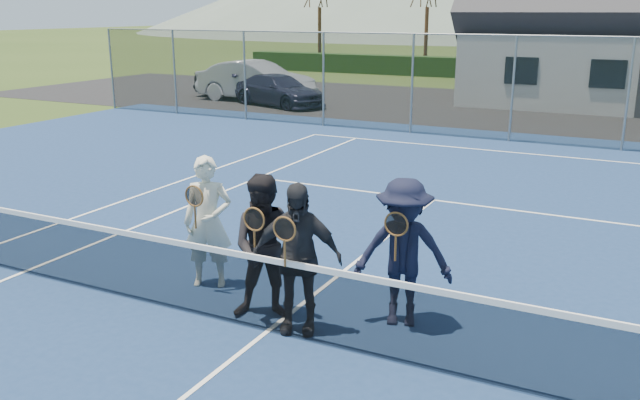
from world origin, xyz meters
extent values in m
plane|color=#2D4117|center=(0.00, 20.00, 0.00)|extent=(220.00, 220.00, 0.00)
cube|color=navy|center=(0.00, 0.00, 0.01)|extent=(30.00, 30.00, 0.02)
cube|color=black|center=(-4.00, 20.00, 0.01)|extent=(40.00, 12.00, 0.01)
cube|color=black|center=(0.00, 32.00, 0.55)|extent=(40.00, 1.20, 1.10)
imported|color=black|center=(-12.57, 18.89, 0.74)|extent=(4.52, 2.27, 1.48)
imported|color=#9799A0|center=(-11.38, 17.98, 0.83)|extent=(5.06, 1.86, 1.66)
imported|color=black|center=(-9.76, 17.10, 0.61)|extent=(4.55, 2.99, 1.22)
cube|color=white|center=(0.00, 11.88, 0.03)|extent=(10.97, 0.06, 0.01)
cube|color=white|center=(-4.12, 0.00, 0.03)|extent=(0.06, 23.77, 0.01)
cube|color=white|center=(0.00, 6.40, 0.03)|extent=(8.23, 0.06, 0.01)
cube|color=white|center=(0.00, 0.00, 0.03)|extent=(0.06, 12.80, 0.01)
cube|color=black|center=(0.00, 0.00, 0.48)|extent=(11.60, 0.02, 0.88)
cube|color=white|center=(0.00, 0.00, 0.93)|extent=(11.60, 0.03, 0.07)
cylinder|color=slate|center=(-15.00, 13.50, 1.50)|extent=(0.07, 0.07, 3.00)
cylinder|color=slate|center=(-12.00, 13.50, 1.50)|extent=(0.07, 0.07, 3.00)
cylinder|color=slate|center=(-9.00, 13.50, 1.50)|extent=(0.07, 0.07, 3.00)
cylinder|color=slate|center=(-6.00, 13.50, 1.50)|extent=(0.07, 0.07, 3.00)
cylinder|color=slate|center=(-3.00, 13.50, 1.50)|extent=(0.07, 0.07, 3.00)
cylinder|color=slate|center=(0.00, 13.50, 1.50)|extent=(0.07, 0.07, 3.00)
cylinder|color=slate|center=(3.00, 13.50, 1.50)|extent=(0.07, 0.07, 3.00)
cube|color=black|center=(0.00, 13.50, 1.50)|extent=(30.00, 0.03, 3.00)
cylinder|color=slate|center=(0.00, 13.50, 3.00)|extent=(30.00, 0.04, 0.04)
cube|color=black|center=(-1.00, 19.98, 1.50)|extent=(1.20, 0.06, 1.00)
cube|color=black|center=(2.00, 19.98, 1.50)|extent=(1.20, 0.06, 1.00)
cylinder|color=#332012|center=(-16.00, 33.00, 1.93)|extent=(0.22, 0.22, 3.85)
cylinder|color=#3B2215|center=(-9.00, 33.00, 1.93)|extent=(0.22, 0.22, 3.85)
cylinder|color=#3B2815|center=(2.00, 33.00, 1.93)|extent=(0.22, 0.22, 3.85)
imported|color=silver|center=(-1.45, 0.88, 0.92)|extent=(0.78, 0.66, 1.80)
torus|color=brown|center=(-1.45, 0.61, 1.35)|extent=(0.29, 0.02, 0.29)
cylinder|color=black|center=(-1.45, 0.61, 1.35)|extent=(0.25, 0.00, 0.25)
cylinder|color=brown|center=(-1.45, 0.61, 1.07)|extent=(0.03, 0.03, 0.32)
imported|color=black|center=(-0.21, 0.38, 0.92)|extent=(1.08, 0.98, 1.80)
torus|color=brown|center=(-0.21, 0.11, 1.35)|extent=(0.29, 0.02, 0.29)
cylinder|color=black|center=(-0.21, 0.11, 1.35)|extent=(0.25, 0.00, 0.25)
cylinder|color=brown|center=(-0.21, 0.11, 1.07)|extent=(0.03, 0.03, 0.32)
imported|color=black|center=(0.28, 0.22, 0.92)|extent=(1.14, 0.76, 1.80)
torus|color=brown|center=(0.28, -0.05, 1.35)|extent=(0.29, 0.02, 0.29)
cylinder|color=black|center=(0.28, -0.05, 1.35)|extent=(0.25, 0.00, 0.25)
cylinder|color=brown|center=(0.28, -0.05, 1.07)|extent=(0.03, 0.03, 0.32)
imported|color=black|center=(1.31, 0.94, 0.92)|extent=(1.31, 0.97, 1.80)
torus|color=brown|center=(1.31, 0.67, 1.35)|extent=(0.29, 0.02, 0.29)
cylinder|color=black|center=(1.31, 0.67, 1.35)|extent=(0.25, 0.00, 0.25)
cylinder|color=brown|center=(1.31, 0.67, 1.07)|extent=(0.03, 0.03, 0.32)
camera|label=1|loc=(3.82, -6.19, 3.67)|focal=38.00mm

